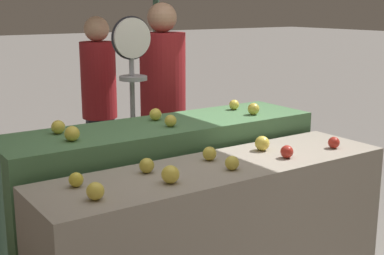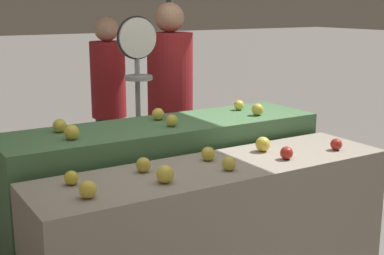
{
  "view_description": "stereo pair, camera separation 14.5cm",
  "coord_description": "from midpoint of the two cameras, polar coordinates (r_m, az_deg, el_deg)",
  "views": [
    {
      "loc": [
        -1.68,
        -2.21,
        1.74
      ],
      "look_at": [
        0.02,
        0.3,
        1.04
      ],
      "focal_mm": 50.0,
      "sensor_mm": 36.0,
      "label": 1
    },
    {
      "loc": [
        -1.56,
        -2.29,
        1.74
      ],
      "look_at": [
        0.02,
        0.3,
        1.04
      ],
      "focal_mm": 50.0,
      "sensor_mm": 36.0,
      "label": 2
    }
  ],
  "objects": [
    {
      "name": "apple_front_1",
      "position": [
        2.6,
        -3.93,
        -5.02
      ],
      "size": [
        0.09,
        0.09,
        0.09
      ],
      "primitive_type": "sphere",
      "color": "yellow",
      "rests_on": "display_counter_front"
    },
    {
      "name": "apple_back_2",
      "position": [
        3.63,
        5.45,
        1.98
      ],
      "size": [
        0.08,
        0.08,
        0.08
      ],
      "primitive_type": "sphere",
      "color": "gold",
      "rests_on": "display_counter_back"
    },
    {
      "name": "apple_back_1",
      "position": [
        3.26,
        -3.58,
        0.71
      ],
      "size": [
        0.07,
        0.07,
        0.07
      ],
      "primitive_type": "sphere",
      "color": "gold",
      "rests_on": "display_counter_back"
    },
    {
      "name": "display_counter_front",
      "position": [
        3.06,
        1.54,
        -12.06
      ],
      "size": [
        2.07,
        0.55,
        0.89
      ],
      "primitive_type": "cube",
      "color": "gray",
      "rests_on": "ground_plane"
    },
    {
      "name": "apple_front_4",
      "position": [
        3.32,
        13.69,
        -1.58
      ],
      "size": [
        0.07,
        0.07,
        0.07
      ],
      "primitive_type": "sphere",
      "color": "#AD281E",
      "rests_on": "display_counter_front"
    },
    {
      "name": "apple_front_5",
      "position": [
        2.63,
        -13.83,
        -5.44
      ],
      "size": [
        0.07,
        0.07,
        0.07
      ],
      "primitive_type": "sphere",
      "color": "gold",
      "rests_on": "display_counter_front"
    },
    {
      "name": "apple_front_6",
      "position": [
        2.77,
        -6.36,
        -4.06
      ],
      "size": [
        0.08,
        0.08,
        0.08
      ],
      "primitive_type": "sphere",
      "color": "gold",
      "rests_on": "display_counter_front"
    },
    {
      "name": "produce_scale",
      "position": [
        3.85,
        -7.43,
        5.15
      ],
      "size": [
        0.3,
        0.2,
        1.66
      ],
      "color": "#99999E",
      "rests_on": "ground_plane"
    },
    {
      "name": "apple_front_0",
      "position": [
        2.44,
        -11.97,
        -6.66
      ],
      "size": [
        0.08,
        0.08,
        0.08
      ],
      "primitive_type": "sphere",
      "color": "yellow",
      "rests_on": "display_counter_front"
    },
    {
      "name": "apple_back_3",
      "position": [
        3.19,
        -15.36,
        0.04
      ],
      "size": [
        0.08,
        0.08,
        0.08
      ],
      "primitive_type": "sphere",
      "color": "yellow",
      "rests_on": "display_counter_back"
    },
    {
      "name": "person_vendor_at_scale",
      "position": [
        4.3,
        -4.08,
        3.26
      ],
      "size": [
        0.47,
        0.47,
        1.76
      ],
      "rotation": [
        0.0,
        0.0,
        2.78
      ],
      "color": "#2D2D38",
      "rests_on": "ground_plane"
    },
    {
      "name": "display_counter_back",
      "position": [
        3.5,
        -4.23,
        -7.69
      ],
      "size": [
        2.07,
        0.55,
        1.01
      ],
      "primitive_type": "cube",
      "color": "#4C7A4C",
      "rests_on": "ground_plane"
    },
    {
      "name": "apple_back_4",
      "position": [
        3.45,
        -5.12,
        1.4
      ],
      "size": [
        0.08,
        0.08,
        0.08
      ],
      "primitive_type": "sphere",
      "color": "yellow",
      "rests_on": "display_counter_back"
    },
    {
      "name": "apple_front_3",
      "position": [
        3.06,
        8.75,
        -2.58
      ],
      "size": [
        0.07,
        0.07,
        0.07
      ],
      "primitive_type": "sphere",
      "color": "#AD281E",
      "rests_on": "display_counter_front"
    },
    {
      "name": "apple_back_5",
      "position": [
        3.8,
        3.43,
        2.44
      ],
      "size": [
        0.07,
        0.07,
        0.07
      ],
      "primitive_type": "sphere",
      "color": "yellow",
      "rests_on": "display_counter_back"
    },
    {
      "name": "person_customer_left",
      "position": [
        4.78,
        -10.74,
        3.41
      ],
      "size": [
        0.37,
        0.37,
        1.65
      ],
      "rotation": [
        0.0,
        0.0,
        2.93
      ],
      "color": "#2D2D38",
      "rests_on": "ground_plane"
    },
    {
      "name": "apple_front_7",
      "position": [
        2.97,
        0.48,
        -2.81
      ],
      "size": [
        0.08,
        0.08,
        0.08
      ],
      "primitive_type": "sphere",
      "color": "gold",
      "rests_on": "display_counter_front"
    },
    {
      "name": "apple_front_2",
      "position": [
        2.81,
        2.76,
        -3.81
      ],
      "size": [
        0.08,
        0.08,
        0.08
      ],
      "primitive_type": "sphere",
      "color": "gold",
      "rests_on": "display_counter_front"
    },
    {
      "name": "apple_front_8",
      "position": [
        3.19,
        6.21,
        -1.69
      ],
      "size": [
        0.09,
        0.09,
        0.09
      ],
      "primitive_type": "sphere",
      "color": "yellow",
      "rests_on": "display_counter_front"
    },
    {
      "name": "apple_back_0",
      "position": [
        3.0,
        -14.03,
        -0.64
      ],
      "size": [
        0.08,
        0.08,
        0.08
      ],
      "primitive_type": "sphere",
      "color": "yellow",
      "rests_on": "display_counter_back"
    }
  ]
}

